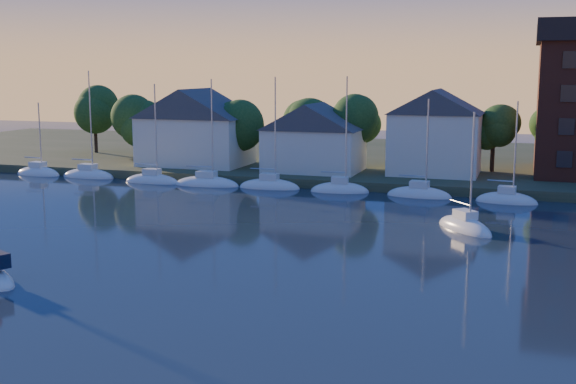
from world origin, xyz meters
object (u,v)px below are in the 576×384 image
at_px(clubhouse_centre, 314,136).
at_px(drifting_sailboat_right, 465,229).
at_px(clubhouse_west, 196,126).
at_px(clubhouse_east, 435,131).

relative_size(clubhouse_centre, drifting_sailboat_right, 1.07).
relative_size(clubhouse_west, clubhouse_centre, 1.18).
height_order(clubhouse_west, drifting_sailboat_right, clubhouse_west).
height_order(clubhouse_west, clubhouse_centre, clubhouse_west).
xyz_separation_m(clubhouse_east, drifting_sailboat_right, (5.65, -24.86, -5.90)).
bearing_deg(clubhouse_centre, clubhouse_west, 176.42).
bearing_deg(clubhouse_west, clubhouse_east, 1.91).
bearing_deg(drifting_sailboat_right, clubhouse_east, 152.85).
bearing_deg(drifting_sailboat_right, clubhouse_west, -163.74).
bearing_deg(clubhouse_west, drifting_sailboat_right, -33.79).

